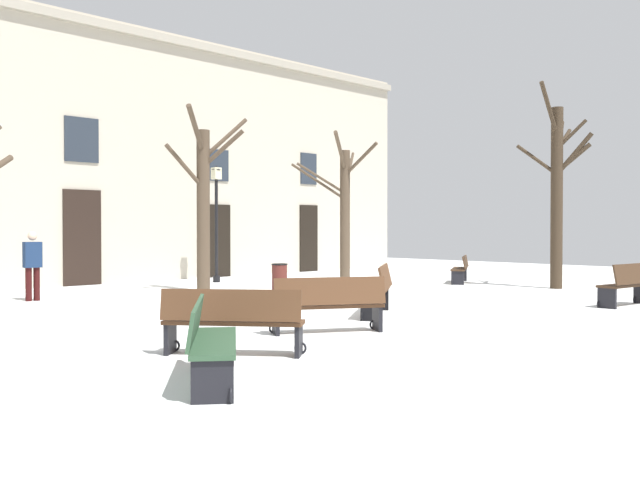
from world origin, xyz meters
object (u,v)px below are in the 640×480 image
tree_foreground (557,188)px  streetlamp (216,211)px  bench_back_to_back_left (461,269)px  bench_near_lamp (379,289)px  tree_right_of_center (204,201)px  bench_near_center_tree (209,340)px  person_crossing_plaza (33,263)px  litter_bin (279,279)px  bench_far_corner (233,321)px  bench_back_to_back_right (328,304)px  bench_by_litter_bin (628,284)px  tree_center (344,209)px

tree_foreground → streetlamp: (-5.39, 8.39, -0.55)m
bench_back_to_back_left → bench_near_lamp: bearing=-7.1°
bench_back_to_back_left → tree_right_of_center: bearing=-54.1°
bench_near_center_tree → person_crossing_plaza: bearing=25.8°
litter_bin → bench_far_corner: bearing=-135.5°
bench_far_corner → person_crossing_plaza: 8.69m
bench_back_to_back_right → bench_back_to_back_left: (9.95, 4.18, -0.03)m
tree_foreground → bench_by_litter_bin: 4.86m
bench_near_lamp → bench_back_to_back_left: size_ratio=1.07×
streetlamp → litter_bin: (-1.17, -4.27, -1.82)m
litter_bin → streetlamp: bearing=74.7°
tree_foreground → litter_bin: bearing=147.9°
streetlamp → bench_back_to_back_right: (-4.82, -9.62, -1.74)m
litter_bin → bench_by_litter_bin: 8.04m
bench_far_corner → bench_near_center_tree: size_ratio=0.95×
tree_right_of_center → bench_by_litter_bin: bearing=-64.2°
tree_right_of_center → bench_near_center_tree: tree_right_of_center is taller
tree_right_of_center → bench_far_corner: size_ratio=2.76×
bench_near_lamp → bench_far_corner: bearing=-18.7°
litter_bin → bench_near_lamp: bearing=-107.2°
bench_near_center_tree → bench_back_to_back_right: bearing=-27.9°
litter_bin → bench_near_center_tree: size_ratio=0.43×
tree_center → bench_back_to_back_right: (-6.66, -5.94, -1.77)m
bench_by_litter_bin → person_crossing_plaza: (-8.62, 10.02, 0.41)m
bench_near_center_tree → bench_back_to_back_left: 14.54m
tree_right_of_center → bench_back_to_back_right: 8.09m
tree_foreground → bench_far_corner: tree_foreground is taller
person_crossing_plaza → bench_back_to_back_left: bearing=-16.2°
tree_right_of_center → bench_back_to_back_left: bearing=-23.8°
tree_foreground → tree_right_of_center: tree_foreground is taller
tree_center → litter_bin: size_ratio=5.49×
bench_near_lamp → bench_back_to_back_right: 2.44m
bench_near_lamp → bench_by_litter_bin: bench_near_lamp is taller
tree_center → streetlamp: (-1.83, 3.67, -0.02)m
bench_by_litter_bin → bench_back_to_back_left: 6.62m
tree_right_of_center → bench_near_lamp: (-0.50, -6.46, -1.87)m
tree_center → bench_by_litter_bin: tree_center is taller
tree_right_of_center → bench_near_center_tree: bearing=-124.7°
streetlamp → bench_near_lamp: streetlamp is taller
tree_center → litter_bin: tree_center is taller
bench_near_center_tree → bench_by_litter_bin: bearing=-54.1°
tree_center → bench_near_center_tree: bearing=-143.3°
tree_foreground → bench_far_corner: bearing=-172.3°
bench_back_to_back_right → person_crossing_plaza: 8.29m
bench_far_corner → bench_back_to_back_left: (12.21, 4.65, -0.03)m
person_crossing_plaza → streetlamp: bearing=16.4°
person_crossing_plaza → litter_bin: bearing=-26.0°
bench_back_to_back_right → bench_back_to_back_left: 10.80m
tree_foreground → tree_right_of_center: bearing=140.5°
litter_bin → person_crossing_plaza: person_crossing_plaza is taller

